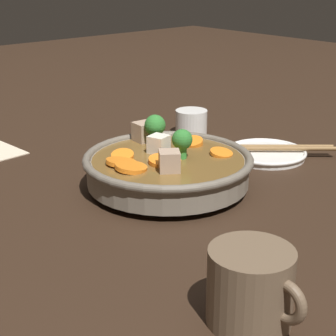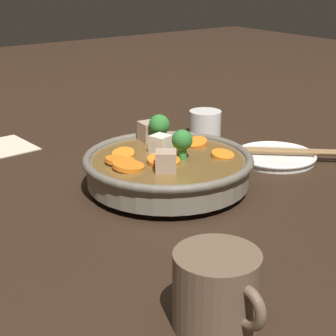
{
  "view_description": "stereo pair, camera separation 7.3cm",
  "coord_description": "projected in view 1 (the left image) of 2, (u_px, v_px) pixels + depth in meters",
  "views": [
    {
      "loc": [
        0.56,
        -0.5,
        0.31
      ],
      "look_at": [
        0.0,
        0.0,
        0.03
      ],
      "focal_mm": 60.0,
      "sensor_mm": 36.0,
      "label": 1
    },
    {
      "loc": [
        0.61,
        -0.44,
        0.31
      ],
      "look_at": [
        0.0,
        0.0,
        0.03
      ],
      "focal_mm": 60.0,
      "sensor_mm": 36.0,
      "label": 2
    }
  ],
  "objects": [
    {
      "name": "dark_mug",
      "position": [
        251.0,
        287.0,
        0.5
      ],
      "size": [
        0.1,
        0.08,
        0.07
      ],
      "color": "brown",
      "rests_on": "ground_plane"
    },
    {
      "name": "chopsticks_pair",
      "position": [
        266.0,
        148.0,
        0.94
      ],
      "size": [
        0.17,
        0.18,
        0.01
      ],
      "color": "olive",
      "rests_on": "side_saucer"
    },
    {
      "name": "side_saucer",
      "position": [
        266.0,
        153.0,
        0.94
      ],
      "size": [
        0.13,
        0.13,
        0.01
      ],
      "color": "white",
      "rests_on": "ground_plane"
    },
    {
      "name": "stirfry_bowl",
      "position": [
        168.0,
        166.0,
        0.81
      ],
      "size": [
        0.24,
        0.24,
        0.09
      ],
      "color": "slate",
      "rests_on": "ground_plane"
    },
    {
      "name": "tea_cup",
      "position": [
        191.0,
        122.0,
        1.06
      ],
      "size": [
        0.06,
        0.06,
        0.05
      ],
      "color": "white",
      "rests_on": "ground_plane"
    },
    {
      "name": "ground_plane",
      "position": [
        168.0,
        188.0,
        0.82
      ],
      "size": [
        3.0,
        3.0,
        0.0
      ],
      "primitive_type": "plane",
      "color": "black"
    }
  ]
}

